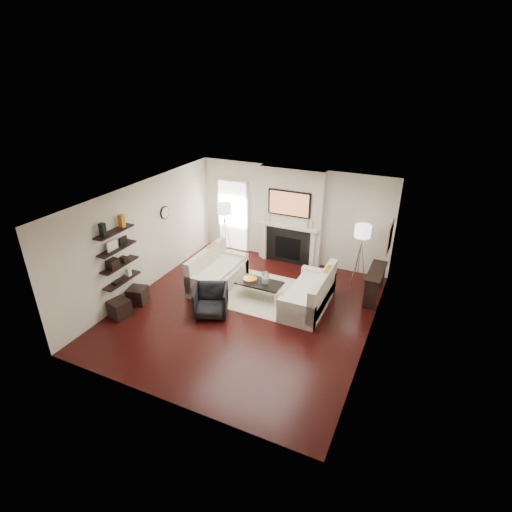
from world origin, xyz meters
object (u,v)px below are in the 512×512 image
at_px(lamp_left_shade, 224,209).
at_px(lamp_right_shade, 363,231).
at_px(loveseat_right_base, 308,299).
at_px(ottoman_near, 138,295).
at_px(loveseat_left_base, 219,278).
at_px(coffee_table, 259,283).
at_px(armchair, 211,300).

distance_m(lamp_left_shade, lamp_right_shade, 3.90).
xyz_separation_m(loveseat_right_base, lamp_right_shade, (0.80, 1.63, 1.24)).
relative_size(loveseat_right_base, lamp_left_shade, 4.50).
bearing_deg(ottoman_near, loveseat_left_base, 49.39).
relative_size(loveseat_right_base, coffee_table, 1.64).
bearing_deg(armchair, loveseat_right_base, 7.90).
height_order(loveseat_right_base, ottoman_near, loveseat_right_base).
relative_size(loveseat_right_base, lamp_right_shade, 4.50).
height_order(loveseat_left_base, ottoman_near, loveseat_left_base).
bearing_deg(ottoman_near, coffee_table, 29.70).
bearing_deg(lamp_left_shade, armchair, -67.28).
distance_m(loveseat_left_base, lamp_right_shade, 3.79).
relative_size(armchair, lamp_left_shade, 1.88).
bearing_deg(coffee_table, lamp_left_shade, 137.17).
bearing_deg(lamp_left_shade, loveseat_left_base, -67.00).
xyz_separation_m(coffee_table, lamp_right_shade, (2.00, 1.72, 1.05)).
xyz_separation_m(loveseat_right_base, coffee_table, (-1.20, -0.09, 0.19)).
bearing_deg(lamp_left_shade, loveseat_right_base, -28.33).
bearing_deg(loveseat_left_base, ottoman_near, -130.61).
height_order(loveseat_left_base, lamp_left_shade, lamp_left_shade).
bearing_deg(lamp_right_shade, loveseat_left_base, -153.22).
xyz_separation_m(loveseat_right_base, ottoman_near, (-3.72, -1.52, -0.01)).
bearing_deg(lamp_left_shade, lamp_right_shade, -0.55).
height_order(armchair, lamp_left_shade, lamp_left_shade).
relative_size(loveseat_left_base, lamp_right_shade, 4.50).
distance_m(loveseat_right_base, lamp_right_shade, 2.20).
relative_size(coffee_table, armchair, 1.46).
distance_m(coffee_table, lamp_left_shade, 2.79).
height_order(loveseat_right_base, lamp_right_shade, lamp_right_shade).
bearing_deg(coffee_table, loveseat_right_base, 4.26).
distance_m(loveseat_left_base, armchair, 1.32).
distance_m(loveseat_left_base, lamp_left_shade, 2.18).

